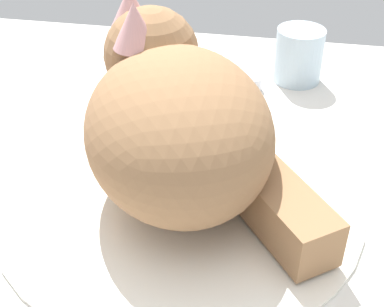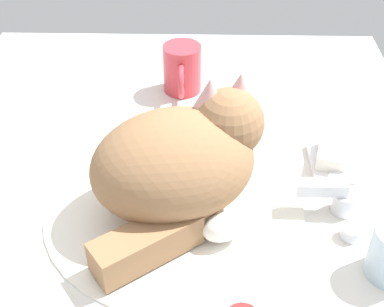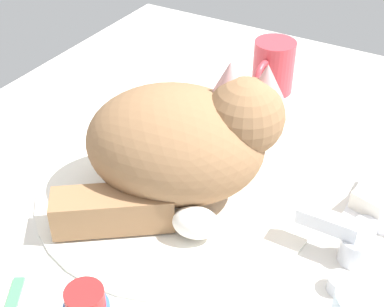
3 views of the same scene
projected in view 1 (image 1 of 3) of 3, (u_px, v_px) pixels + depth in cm
name	position (u px, v px, depth cm)	size (l,w,h in cm)	color
ground_plane	(180.00, 208.00, 56.89)	(110.00, 82.50, 3.00)	silver
sink_basin	(180.00, 194.00, 55.79)	(36.94, 36.94, 0.77)	white
faucet	(213.00, 75.00, 73.07)	(12.93, 8.99, 5.31)	silver
cat	(178.00, 120.00, 52.02)	(28.09, 27.44, 17.64)	#936B47
rinse_cup	(299.00, 55.00, 74.46)	(6.49, 6.49, 7.41)	silver
soap_dish	(142.00, 75.00, 76.33)	(9.00, 6.40, 1.20)	white
soap_bar	(142.00, 64.00, 75.29)	(7.11, 4.27, 2.39)	white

